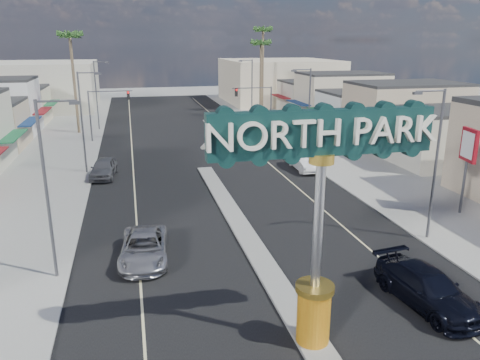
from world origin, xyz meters
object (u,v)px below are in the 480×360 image
streetlight_l_near (49,182)px  suv_left (144,248)px  traffic_signal_left (105,105)px  suv_right (427,288)px  car_parked_left (104,168)px  palm_right_mid (261,47)px  palm_left_far (70,41)px  streetlight_r_mid (308,110)px  streetlight_l_mid (84,118)px  traffic_signal_right (257,101)px  bank_pylon_sign (468,150)px  streetlight_r_near (434,158)px  car_parked_right (304,161)px  streetlight_r_far (251,88)px  streetlight_l_far (97,92)px  gateway_sign (319,203)px  palm_right_far (263,35)px

streetlight_l_near → suv_left: 6.13m
traffic_signal_left → suv_right: (15.30, -40.49, -3.45)m
car_parked_left → palm_right_mid: bearing=59.2°
traffic_signal_left → palm_left_far: (-3.82, 6.01, 7.22)m
streetlight_r_mid → palm_right_mid: palm_right_mid is taller
streetlight_l_mid → streetlight_r_mid: 20.87m
traffic_signal_right → bank_pylon_sign: bearing=-78.7°
palm_left_far → streetlight_r_near: bearing=-59.6°
traffic_signal_right → car_parked_right: (-0.19, -17.31, -3.44)m
traffic_signal_left → car_parked_right: 25.34m
streetlight_l_mid → streetlight_r_far: 30.32m
streetlight_l_far → car_parked_left: size_ratio=1.83×
gateway_sign → streetlight_r_near: (10.43, 8.02, -0.86)m
traffic_signal_right → streetlight_l_far: streetlight_l_far is taller
traffic_signal_right → bank_pylon_sign: (6.15, -30.80, 0.30)m
palm_right_far → streetlight_l_far: bearing=-158.5°
streetlight_r_far → streetlight_l_mid: bearing=-133.5°
streetlight_l_mid → palm_right_far: (25.43, 32.00, 7.32)m
suv_left → bank_pylon_sign: bearing=10.8°
streetlight_r_far → car_parked_left: (-19.43, -23.64, -4.23)m
traffic_signal_right → palm_right_mid: palm_right_mid is taller
suv_left → gateway_sign: bearing=-50.6°
gateway_sign → streetlight_r_mid: size_ratio=1.02×
traffic_signal_right → streetlight_l_near: size_ratio=0.67×
streetlight_r_far → streetlight_r_mid: bearing=-90.0°
suv_left → car_parked_left: car_parked_left is taller
streetlight_r_mid → palm_left_far: bearing=139.5°
traffic_signal_left → car_parked_left: (0.18, -15.64, -3.44)m
gateway_sign → palm_left_far: 50.06m
streetlight_l_far → suv_left: size_ratio=1.65×
streetlight_r_near → suv_left: 17.20m
streetlight_l_mid → palm_left_far: bearing=97.3°
streetlight_l_near → streetlight_r_far: size_ratio=1.00×
palm_right_mid → streetlight_l_near: bearing=-117.0°
streetlight_l_mid → car_parked_right: (19.43, -3.32, -4.23)m
car_parked_left → streetlight_l_far: bearing=101.2°
streetlight_r_near → car_parked_right: streetlight_r_near is taller
streetlight_l_near → streetlight_l_far: 42.00m
gateway_sign → palm_left_far: size_ratio=0.70×
gateway_sign → streetlight_r_mid: 29.91m
suv_right → bank_pylon_sign: bearing=39.0°
gateway_sign → bank_pylon_sign: 19.05m
suv_right → streetlight_l_near: bearing=151.1°
streetlight_r_near → car_parked_left: bearing=136.6°
streetlight_l_far → palm_left_far: (-2.57, -2.00, 6.43)m
streetlight_l_mid → streetlight_l_far: same height
streetlight_l_far → streetlight_r_far: (20.87, 0.00, 0.00)m
suv_right → palm_right_mid: bearing=75.1°
gateway_sign → streetlight_r_far: size_ratio=1.02×
streetlight_r_near → streetlight_r_far: size_ratio=1.00×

